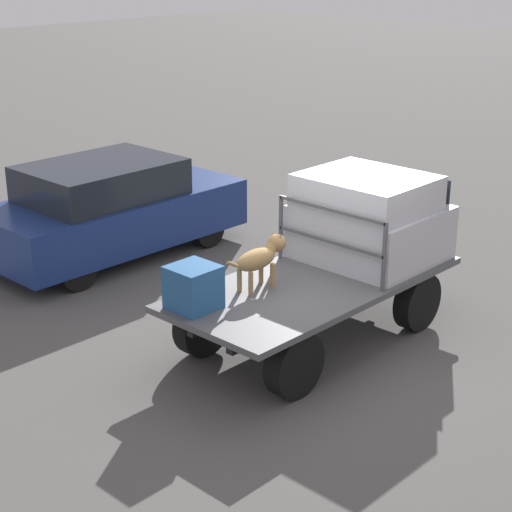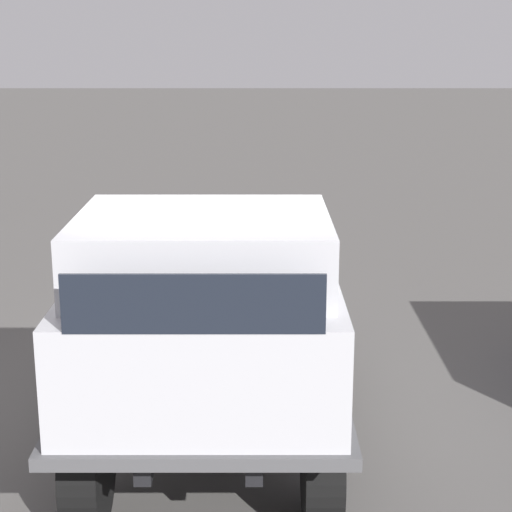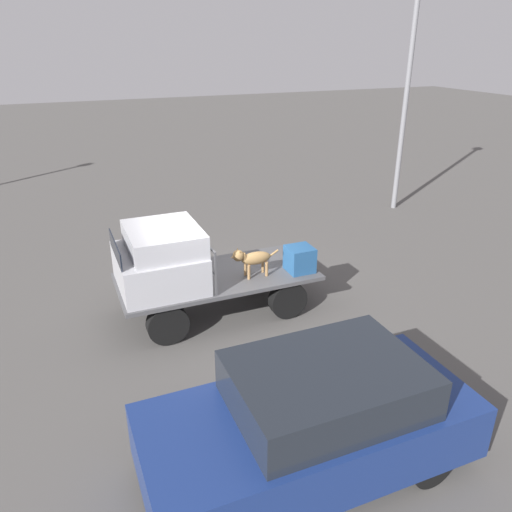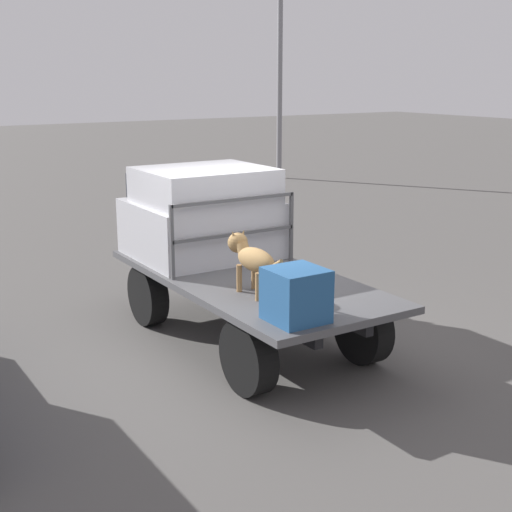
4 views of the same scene
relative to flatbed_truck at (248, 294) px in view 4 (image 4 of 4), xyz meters
The scene contains 7 objects.
ground_plane 0.60m from the flatbed_truck, ahead, with size 80.00×80.00×0.00m, color #514F4C.
flatbed_truck is the anchor object (origin of this frame).
truck_cab 1.36m from the flatbed_truck, ahead, with size 1.56×1.70×1.15m.
truck_headboard 0.86m from the flatbed_truck, ahead, with size 0.04×1.70×0.87m.
dog 0.94m from the flatbed_truck, 151.61° to the left, with size 1.02×0.25×0.65m.
cargo_crate 1.75m from the flatbed_truck, 164.31° to the left, with size 0.51×0.51×0.51m.
light_pole_far 14.65m from the flatbed_truck, 35.67° to the right, with size 0.42×0.42×7.33m.
Camera 4 is at (-6.89, 4.24, 3.13)m, focal length 50.00 mm.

